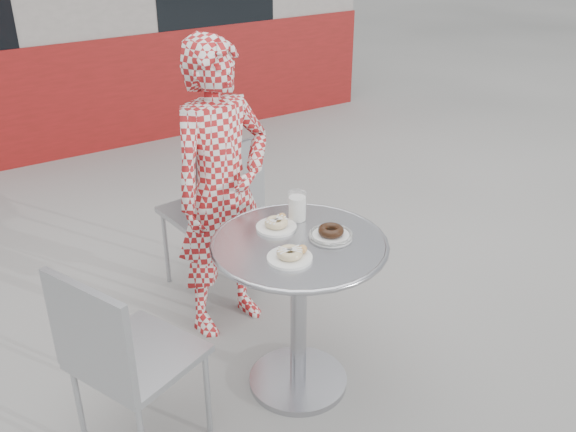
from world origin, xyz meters
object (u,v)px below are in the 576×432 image
chair_far (212,243)px  plate_far (277,224)px  bistro_table (299,279)px  plate_checker (331,234)px  seated_person (222,191)px  chair_left (141,393)px  milk_cup (297,207)px  plate_near (290,255)px

chair_far → plate_far: (-0.06, -0.83, 0.51)m
bistro_table → plate_far: plate_far is taller
plate_far → plate_checker: plate_checker is taller
seated_person → plate_checker: bearing=-85.4°
bistro_table → seated_person: seated_person is taller
chair_left → milk_cup: 1.05m
chair_left → seated_person: bearing=-72.3°
plate_far → chair_left: bearing=-170.0°
chair_left → plate_far: size_ratio=5.00×
plate_checker → milk_cup: milk_cup is taller
plate_far → milk_cup: 0.13m
seated_person → plate_checker: 0.71m
bistro_table → chair_far: 1.04m
chair_far → chair_left: chair_far is taller
seated_person → chair_left: bearing=-149.5°
chair_left → seated_person: size_ratio=0.58×
bistro_table → plate_far: size_ratio=4.32×
plate_near → seated_person: bearing=84.7°
plate_far → plate_near: plate_near is taller
chair_far → seated_person: bearing=69.9°
seated_person → milk_cup: 0.50m
plate_near → plate_checker: bearing=14.3°
milk_cup → chair_far: bearing=94.4°
bistro_table → chair_left: chair_left is taller
seated_person → plate_near: bearing=-105.5°
seated_person → milk_cup: size_ratio=11.47×
seated_person → plate_far: bearing=-97.3°
plate_checker → milk_cup: (-0.03, 0.22, 0.05)m
bistro_table → milk_cup: 0.33m
plate_near → milk_cup: milk_cup is taller
chair_left → seated_person: seated_person is taller
plate_checker → chair_far: bearing=95.3°
chair_left → chair_far: bearing=-62.9°
chair_left → plate_near: chair_left is taller
seated_person → plate_checker: size_ratio=7.97×
plate_far → plate_checker: size_ratio=0.93×
chair_far → milk_cup: (0.06, -0.81, 0.56)m
chair_left → plate_near: (0.65, -0.13, 0.53)m
chair_far → plate_far: bearing=79.7°
bistro_table → plate_checker: size_ratio=4.01×
chair_far → plate_near: bearing=75.8°
bistro_table → plate_checker: 0.25m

